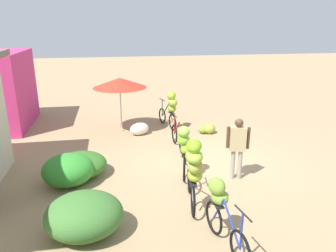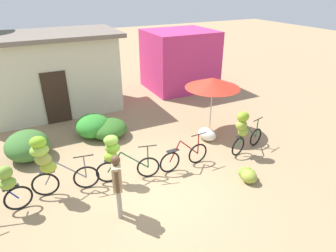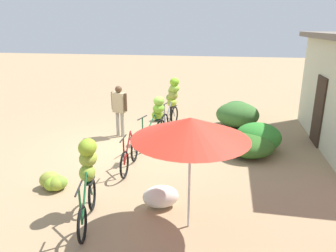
# 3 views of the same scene
# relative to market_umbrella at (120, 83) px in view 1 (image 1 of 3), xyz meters

# --- Properties ---
(ground_plane) EXTENTS (60.00, 60.00, 0.00)m
(ground_plane) POSITION_rel_market_umbrella_xyz_m (-3.33, -2.31, -1.81)
(ground_plane) COLOR #9F835E
(hedge_bush_front_right) EXTENTS (1.29, 1.48, 0.85)m
(hedge_bush_front_right) POSITION_rel_market_umbrella_xyz_m (-6.09, 0.93, -1.39)
(hedge_bush_front_right) COLOR #3C6F30
(hedge_bush_front_right) RESTS_ON ground
(hedge_bush_mid) EXTENTS (1.20, 1.27, 0.78)m
(hedge_bush_mid) POSITION_rel_market_umbrella_xyz_m (-3.94, 1.46, -1.42)
(hedge_bush_mid) COLOR #318A2E
(hedge_bush_mid) RESTS_ON ground
(hedge_bush_by_door) EXTENTS (1.31, 1.34, 0.61)m
(hedge_bush_by_door) POSITION_rel_market_umbrella_xyz_m (-3.49, 1.19, -1.51)
(hedge_bush_by_door) COLOR #346923
(hedge_bush_by_door) RESTS_ON ground
(market_umbrella) EXTENTS (1.92, 1.92, 1.99)m
(market_umbrella) POSITION_rel_market_umbrella_xyz_m (0.00, 0.00, 0.00)
(market_umbrella) COLOR beige
(market_umbrella) RESTS_ON ground
(bicycle_leftmost) EXTENTS (1.59, 0.48, 1.23)m
(bicycle_leftmost) POSITION_rel_market_umbrella_xyz_m (-6.72, -1.54, -1.12)
(bicycle_leftmost) COLOR black
(bicycle_leftmost) RESTS_ON ground
(bicycle_near_pile) EXTENTS (1.66, 0.47, 1.69)m
(bicycle_near_pile) POSITION_rel_market_umbrella_xyz_m (-5.63, -1.29, -0.82)
(bicycle_near_pile) COLOR black
(bicycle_near_pile) RESTS_ON ground
(bicycle_center_loaded) EXTENTS (1.70, 0.58, 1.40)m
(bicycle_center_loaded) POSITION_rel_market_umbrella_xyz_m (-3.97, -1.48, -0.98)
(bicycle_center_loaded) COLOR black
(bicycle_center_loaded) RESTS_ON ground
(bicycle_by_shop) EXTENTS (1.61, 0.16, 0.98)m
(bicycle_by_shop) POSITION_rel_market_umbrella_xyz_m (-2.05, -1.71, -1.45)
(bicycle_by_shop) COLOR black
(bicycle_by_shop) RESTS_ON ground
(bicycle_rightmost) EXTENTS (1.53, 0.56, 1.46)m
(bicycle_rightmost) POSITION_rel_market_umbrella_xyz_m (-0.03, -1.84, -0.94)
(bicycle_rightmost) COLOR black
(bicycle_rightmost) RESTS_ON ground
(banana_pile_on_ground) EXTENTS (0.57, 0.75, 0.36)m
(banana_pile_on_ground) POSITION_rel_market_umbrella_xyz_m (-0.78, -3.01, -1.65)
(banana_pile_on_ground) COLOR #83A82B
(banana_pile_on_ground) RESTS_ON ground
(produce_sack) EXTENTS (0.64, 0.80, 0.44)m
(produce_sack) POSITION_rel_market_umbrella_xyz_m (-0.53, -0.61, -1.59)
(produce_sack) COLOR silver
(produce_sack) RESTS_ON ground
(person_vendor) EXTENTS (0.31, 0.56, 1.62)m
(person_vendor) POSITION_rel_market_umbrella_xyz_m (-4.36, -2.76, -0.82)
(person_vendor) COLOR gray
(person_vendor) RESTS_ON ground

